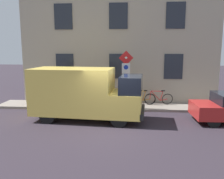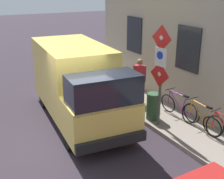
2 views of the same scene
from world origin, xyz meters
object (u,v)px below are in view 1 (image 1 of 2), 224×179
delivery_van (85,93)px  bicycle_purple (124,98)px  pedestrian (94,90)px  litter_bin (118,99)px  sign_post_stacked (126,73)px  bicycle_orange (141,98)px  bicycle_red (158,98)px

delivery_van → bicycle_purple: bearing=63.0°
pedestrian → litter_bin: bearing=-129.4°
pedestrian → delivery_van: bearing=153.5°
sign_post_stacked → bicycle_orange: (1.00, -0.90, -1.59)m
sign_post_stacked → litter_bin: bearing=71.7°
sign_post_stacked → litter_bin: (0.15, 0.44, -1.52)m
sign_post_stacked → bicycle_purple: bearing=6.9°
litter_bin → bicycle_purple: bearing=-20.7°
bicycle_orange → bicycle_red: bearing=179.3°
bicycle_red → delivery_van: bearing=29.5°
sign_post_stacked → litter_bin: size_ratio=3.39×
delivery_van → bicycle_purple: (2.90, -1.78, -0.82)m
bicycle_purple → litter_bin: litter_bin is taller
sign_post_stacked → pedestrian: (0.51, 1.83, -1.03)m
sign_post_stacked → bicycle_red: size_ratio=1.78×
litter_bin → bicycle_orange: bearing=-57.5°
delivery_van → pedestrian: 2.42m
sign_post_stacked → bicycle_purple: sign_post_stacked is taller
bicycle_red → bicycle_orange: bearing=-7.7°
litter_bin → delivery_van: bearing=144.5°
delivery_van → bicycle_orange: (2.90, -2.80, -0.82)m
sign_post_stacked → litter_bin: sign_post_stacked is taller
bicycle_orange → litter_bin: (-0.85, 1.34, 0.08)m
bicycle_red → pedestrian: size_ratio=1.00×
bicycle_red → litter_bin: bearing=12.1°
bicycle_purple → litter_bin: 0.92m
sign_post_stacked → delivery_van: size_ratio=0.56×
sign_post_stacked → litter_bin: 1.59m
delivery_van → bicycle_red: size_ratio=3.19×
bicycle_orange → bicycle_purple: same height
bicycle_red → litter_bin: size_ratio=1.90×
sign_post_stacked → delivery_van: sign_post_stacked is taller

